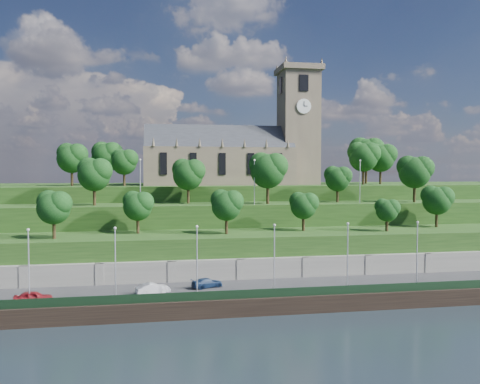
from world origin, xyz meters
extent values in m
plane|color=black|center=(0.00, 0.00, 0.00)|extent=(320.00, 320.00, 0.00)
cube|color=#2D2D30|center=(0.00, 6.00, 1.00)|extent=(160.00, 12.00, 2.00)
cube|color=black|center=(0.00, -0.05, 1.10)|extent=(160.00, 0.50, 2.20)
cube|color=black|center=(0.00, 0.60, 2.60)|extent=(160.00, 0.10, 1.20)
cube|color=slate|center=(0.00, 12.00, 2.50)|extent=(160.00, 2.00, 5.00)
cube|color=slate|center=(-35.00, 11.20, 2.50)|extent=(1.20, 0.60, 5.00)
cube|color=slate|center=(-25.00, 11.20, 2.50)|extent=(1.20, 0.60, 5.00)
cube|color=slate|center=(-15.00, 11.20, 2.50)|extent=(1.20, 0.60, 5.00)
cube|color=slate|center=(-5.00, 11.20, 2.50)|extent=(1.20, 0.60, 5.00)
cube|color=slate|center=(5.00, 11.20, 2.50)|extent=(1.20, 0.60, 5.00)
cube|color=slate|center=(15.00, 11.20, 2.50)|extent=(1.20, 0.60, 5.00)
cube|color=slate|center=(25.00, 11.20, 2.50)|extent=(1.20, 0.60, 5.00)
cube|color=#1D3D14|center=(0.00, 18.00, 4.00)|extent=(160.00, 12.00, 8.00)
cube|color=#1D3D14|center=(0.00, 29.00, 6.00)|extent=(160.00, 10.00, 12.00)
cube|color=#1D3D14|center=(0.00, 50.00, 7.50)|extent=(160.00, 32.00, 15.00)
cube|color=brown|center=(-4.00, 46.00, 19.00)|extent=(32.00, 12.00, 8.00)
cube|color=#27292F|center=(-4.00, 46.00, 23.00)|extent=(32.00, 10.18, 10.18)
cone|color=brown|center=(-18.00, 40.00, 23.90)|extent=(0.70, 0.70, 1.80)
cone|color=brown|center=(-13.33, 40.00, 23.90)|extent=(0.70, 0.70, 1.80)
cone|color=brown|center=(-8.67, 40.00, 23.90)|extent=(0.70, 0.70, 1.80)
cone|color=brown|center=(-4.00, 40.00, 23.90)|extent=(0.70, 0.70, 1.80)
cone|color=brown|center=(0.67, 40.00, 23.90)|extent=(0.70, 0.70, 1.80)
cone|color=brown|center=(5.33, 40.00, 23.90)|extent=(0.70, 0.70, 1.80)
cone|color=brown|center=(10.00, 40.00, 23.90)|extent=(0.70, 0.70, 1.80)
cube|color=black|center=(-16.00, 39.92, 19.50)|extent=(1.40, 0.25, 4.50)
cube|color=black|center=(-10.00, 39.92, 19.50)|extent=(1.40, 0.25, 4.50)
cube|color=black|center=(-4.00, 39.92, 19.50)|extent=(1.40, 0.25, 4.50)
cube|color=black|center=(2.00, 39.92, 19.50)|extent=(1.40, 0.25, 4.50)
cube|color=black|center=(8.00, 39.92, 19.50)|extent=(1.40, 0.25, 4.50)
cube|color=brown|center=(14.00, 46.00, 27.50)|extent=(8.00, 8.00, 25.00)
cube|color=brown|center=(14.00, 46.00, 40.60)|extent=(9.20, 9.20, 1.20)
cone|color=brown|center=(10.00, 42.00, 41.80)|extent=(0.80, 0.80, 1.60)
cone|color=brown|center=(10.00, 50.00, 41.80)|extent=(0.80, 0.80, 1.60)
cone|color=brown|center=(18.00, 42.00, 41.80)|extent=(0.80, 0.80, 1.60)
cone|color=brown|center=(18.00, 50.00, 41.80)|extent=(0.80, 0.80, 1.60)
cube|color=black|center=(14.00, 41.92, 37.00)|extent=(2.00, 0.25, 3.50)
cube|color=black|center=(14.00, 50.08, 37.00)|extent=(2.00, 0.25, 3.50)
cube|color=black|center=(9.92, 46.00, 37.00)|extent=(0.25, 2.00, 3.50)
cube|color=black|center=(18.08, 46.00, 37.00)|extent=(0.25, 2.00, 3.50)
cylinder|color=white|center=(14.00, 41.88, 32.00)|extent=(3.20, 0.30, 3.20)
cylinder|color=white|center=(18.12, 46.00, 32.00)|extent=(0.30, 3.20, 3.20)
cube|color=black|center=(14.00, 41.70, 32.50)|extent=(0.12, 0.05, 1.10)
cube|color=black|center=(14.40, 41.70, 32.00)|extent=(0.80, 0.05, 0.12)
cylinder|color=black|center=(-32.04, 16.00, 9.54)|extent=(0.50, 0.50, 3.08)
sphere|color=black|center=(-32.04, 16.00, 12.52)|extent=(4.80, 4.80, 4.80)
sphere|color=black|center=(-31.08, 15.52, 13.24)|extent=(3.60, 3.60, 3.60)
sphere|color=black|center=(-32.87, 16.60, 13.48)|extent=(3.36, 3.36, 3.36)
cylinder|color=black|center=(-20.17, 20.00, 9.47)|extent=(0.49, 0.49, 2.94)
sphere|color=black|center=(-20.17, 20.00, 12.31)|extent=(4.57, 4.57, 4.57)
sphere|color=black|center=(-19.26, 19.54, 13.00)|extent=(3.43, 3.43, 3.43)
sphere|color=black|center=(-20.97, 20.57, 13.23)|extent=(3.20, 3.20, 3.20)
cylinder|color=black|center=(-6.28, 17.00, 9.53)|extent=(0.50, 0.50, 3.05)
sphere|color=black|center=(-6.28, 17.00, 12.47)|extent=(4.74, 4.74, 4.74)
sphere|color=black|center=(-5.33, 16.53, 13.19)|extent=(3.56, 3.56, 3.56)
sphere|color=black|center=(-7.11, 17.59, 13.42)|extent=(3.32, 3.32, 3.32)
cylinder|color=black|center=(6.98, 19.00, 9.40)|extent=(0.48, 0.48, 2.80)
sphere|color=black|center=(6.98, 19.00, 12.10)|extent=(4.35, 4.35, 4.35)
sphere|color=black|center=(7.85, 18.56, 12.75)|extent=(3.26, 3.26, 3.26)
sphere|color=black|center=(6.22, 19.54, 12.97)|extent=(3.05, 3.05, 3.05)
cylinder|color=black|center=(20.39, 16.00, 9.17)|extent=(0.46, 0.46, 2.34)
sphere|color=black|center=(20.39, 16.00, 11.43)|extent=(3.64, 3.64, 3.64)
sphere|color=black|center=(21.12, 15.64, 11.97)|extent=(2.73, 2.73, 2.73)
sphere|color=black|center=(19.76, 16.45, 12.16)|extent=(2.55, 2.55, 2.55)
cylinder|color=black|center=(31.89, 20.00, 9.59)|extent=(0.50, 0.50, 3.19)
sphere|color=black|center=(31.89, 20.00, 12.68)|extent=(4.96, 4.96, 4.96)
sphere|color=black|center=(32.88, 19.50, 13.42)|extent=(3.72, 3.72, 3.72)
sphere|color=black|center=(31.02, 20.62, 13.67)|extent=(3.47, 3.47, 3.47)
cylinder|color=black|center=(-27.92, 28.00, 13.80)|extent=(0.52, 0.52, 3.60)
sphere|color=black|center=(-27.92, 28.00, 17.28)|extent=(5.59, 5.59, 5.59)
sphere|color=black|center=(-26.80, 27.44, 18.11)|extent=(4.20, 4.20, 4.20)
sphere|color=black|center=(-28.89, 28.70, 18.39)|extent=(3.92, 3.92, 3.92)
cylinder|color=black|center=(-11.60, 30.00, 13.78)|extent=(0.52, 0.52, 3.57)
sphere|color=black|center=(-11.60, 30.00, 17.24)|extent=(5.55, 5.55, 5.55)
sphere|color=black|center=(-10.49, 29.44, 18.07)|extent=(4.16, 4.16, 4.16)
sphere|color=black|center=(-12.57, 30.69, 18.35)|extent=(3.89, 3.89, 3.89)
cylinder|color=black|center=(2.66, 27.00, 14.03)|extent=(0.54, 0.54, 4.06)
sphere|color=black|center=(2.66, 27.00, 17.95)|extent=(6.31, 6.31, 6.31)
sphere|color=black|center=(3.92, 26.37, 18.90)|extent=(4.73, 4.73, 4.73)
sphere|color=black|center=(1.56, 27.79, 19.22)|extent=(4.42, 4.42, 4.42)
cylinder|color=black|center=(16.80, 29.00, 13.50)|extent=(0.49, 0.49, 3.01)
sphere|color=black|center=(16.80, 29.00, 16.41)|extent=(4.68, 4.68, 4.68)
sphere|color=black|center=(17.74, 28.53, 17.11)|extent=(3.51, 3.51, 3.51)
sphere|color=black|center=(15.98, 29.58, 17.34)|extent=(3.27, 3.27, 3.27)
cylinder|color=black|center=(31.56, 27.00, 13.93)|extent=(0.53, 0.53, 3.87)
sphere|color=black|center=(31.56, 27.00, 17.68)|extent=(6.02, 6.02, 6.02)
sphere|color=black|center=(32.76, 26.40, 18.58)|extent=(4.51, 4.51, 4.51)
sphere|color=black|center=(30.51, 27.75, 18.88)|extent=(4.21, 4.21, 4.21)
cylinder|color=black|center=(-34.15, 42.00, 16.86)|extent=(0.53, 0.53, 3.72)
sphere|color=black|center=(-34.15, 42.00, 20.46)|extent=(5.79, 5.79, 5.79)
sphere|color=black|center=(-32.99, 41.42, 21.33)|extent=(4.34, 4.34, 4.34)
sphere|color=black|center=(-35.16, 42.72, 21.62)|extent=(4.05, 4.05, 4.05)
cylinder|color=black|center=(-28.07, 48.00, 17.02)|extent=(0.54, 0.54, 4.03)
sphere|color=black|center=(-28.07, 48.00, 20.91)|extent=(6.27, 6.27, 6.27)
sphere|color=black|center=(-26.81, 47.37, 21.85)|extent=(4.70, 4.70, 4.70)
sphere|color=black|center=(-29.17, 48.78, 22.17)|extent=(4.39, 4.39, 4.39)
cylinder|color=black|center=(-23.78, 40.00, 16.60)|extent=(0.50, 0.50, 3.21)
sphere|color=black|center=(-23.78, 40.00, 19.71)|extent=(4.99, 4.99, 4.99)
sphere|color=black|center=(-22.79, 39.50, 20.46)|extent=(3.74, 3.74, 3.74)
sphere|color=black|center=(-24.66, 40.62, 20.71)|extent=(3.49, 3.49, 3.49)
cylinder|color=black|center=(27.84, 42.00, 17.05)|extent=(0.54, 0.54, 4.10)
sphere|color=black|center=(27.84, 42.00, 21.01)|extent=(6.37, 6.37, 6.37)
sphere|color=black|center=(29.11, 41.36, 21.96)|extent=(4.78, 4.78, 4.78)
sphere|color=black|center=(26.73, 42.80, 22.28)|extent=(4.46, 4.46, 4.46)
cylinder|color=black|center=(32.16, 50.00, 17.40)|extent=(0.57, 0.57, 4.80)
sphere|color=black|center=(32.16, 50.00, 22.04)|extent=(7.46, 7.46, 7.46)
sphere|color=black|center=(33.65, 49.25, 23.15)|extent=(5.60, 5.60, 5.60)
sphere|color=black|center=(30.85, 50.93, 23.53)|extent=(5.22, 5.22, 5.22)
cylinder|color=black|center=(32.89, 44.00, 17.01)|extent=(0.54, 0.54, 4.02)
sphere|color=black|center=(32.89, 44.00, 20.89)|extent=(6.25, 6.25, 6.25)
sphere|color=black|center=(34.14, 43.37, 21.83)|extent=(4.69, 4.69, 4.69)
sphere|color=black|center=(31.79, 44.78, 22.14)|extent=(4.38, 4.38, 4.38)
cylinder|color=#B2B2B7|center=(-32.00, 2.50, 6.43)|extent=(0.16, 0.16, 8.86)
sphere|color=silver|center=(-32.00, 2.50, 10.98)|extent=(0.36, 0.36, 0.36)
cylinder|color=#B2B2B7|center=(-22.00, 2.50, 6.43)|extent=(0.16, 0.16, 8.86)
sphere|color=silver|center=(-22.00, 2.50, 10.98)|extent=(0.36, 0.36, 0.36)
cylinder|color=#B2B2B7|center=(-12.00, 2.50, 6.43)|extent=(0.16, 0.16, 8.86)
sphere|color=silver|center=(-12.00, 2.50, 10.98)|extent=(0.36, 0.36, 0.36)
cylinder|color=#B2B2B7|center=(-2.00, 2.50, 6.43)|extent=(0.16, 0.16, 8.86)
sphere|color=silver|center=(-2.00, 2.50, 10.98)|extent=(0.36, 0.36, 0.36)
cylinder|color=#B2B2B7|center=(8.00, 2.50, 6.43)|extent=(0.16, 0.16, 8.86)
sphere|color=silver|center=(8.00, 2.50, 10.98)|extent=(0.36, 0.36, 0.36)
cylinder|color=#B2B2B7|center=(18.00, 2.50, 6.43)|extent=(0.16, 0.16, 8.86)
sphere|color=silver|center=(18.00, 2.50, 10.98)|extent=(0.36, 0.36, 0.36)
cylinder|color=#B2B2B7|center=(-20.00, 26.00, 15.90)|extent=(0.16, 0.16, 7.80)
sphere|color=silver|center=(-20.00, 26.00, 19.92)|extent=(0.36, 0.36, 0.36)
cylinder|color=#B2B2B7|center=(0.00, 26.00, 15.90)|extent=(0.16, 0.16, 7.80)
sphere|color=silver|center=(0.00, 26.00, 19.92)|extent=(0.36, 0.36, 0.36)
cylinder|color=#B2B2B7|center=(20.00, 26.00, 15.90)|extent=(0.16, 0.16, 7.80)
sphere|color=silver|center=(20.00, 26.00, 19.92)|extent=(0.36, 0.36, 0.36)
imported|color=maroon|center=(-31.69, 2.94, 2.75)|extent=(4.57, 2.23, 1.50)
imported|color=#B6B5BA|center=(-17.58, 4.96, 2.72)|extent=(4.63, 2.79, 1.44)
imported|color=navy|center=(-10.30, 7.31, 2.64)|extent=(4.73, 3.18, 1.27)
camera|label=1|loc=(-16.22, -56.00, 17.89)|focal=35.00mm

